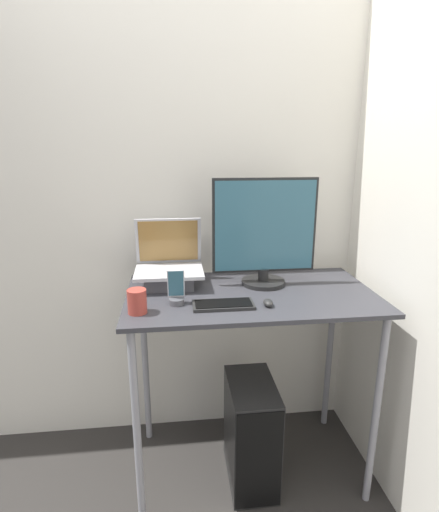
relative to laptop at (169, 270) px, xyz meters
name	(u,v)px	position (x,y,z in m)	size (l,w,h in m)	color
wall_back	(238,208)	(0.38, 0.26, 0.25)	(6.00, 0.05, 2.60)	silver
wall_side_right	(437,234)	(1.03, -0.46, 0.25)	(0.05, 6.00, 2.60)	silver
desk	(250,316)	(0.38, -0.14, -0.20)	(1.14, 0.64, 0.97)	#333338
laptop	(169,270)	(0.00, 0.00, 0.00)	(0.32, 0.26, 0.31)	#4C4C51
monitor	(264,236)	(0.46, -0.03, 0.16)	(0.50, 0.21, 0.52)	black
keyboard	(223,305)	(0.23, -0.29, -0.07)	(0.26, 0.12, 0.02)	black
mouse	(268,303)	(0.42, -0.31, -0.06)	(0.04, 0.07, 0.03)	#262626
cell_phone	(176,293)	(0.03, -0.24, -0.03)	(0.07, 0.06, 0.16)	#4C4C51
computer_tower	(250,433)	(0.37, -0.23, -0.78)	(0.22, 0.38, 0.53)	black
mug	(137,301)	(-0.13, -0.32, -0.03)	(0.08, 0.08, 0.10)	#9E382D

